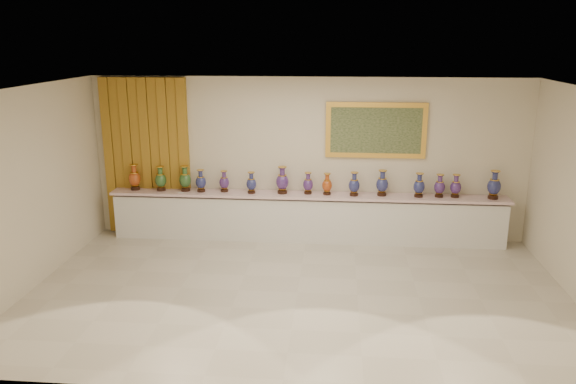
% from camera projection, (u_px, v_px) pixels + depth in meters
% --- Properties ---
extents(ground, '(8.00, 8.00, 0.00)m').
position_uv_depth(ground, '(297.00, 292.00, 8.36)').
color(ground, beige).
rests_on(ground, ground).
extents(room, '(8.00, 8.00, 8.00)m').
position_uv_depth(room, '(182.00, 153.00, 10.49)').
color(room, beige).
rests_on(room, ground).
extents(counter, '(7.28, 0.48, 0.90)m').
position_uv_depth(counter, '(306.00, 218.00, 10.43)').
color(counter, white).
rests_on(counter, ground).
extents(vase_0, '(0.29, 0.29, 0.49)m').
position_uv_depth(vase_0, '(135.00, 178.00, 10.52)').
color(vase_0, black).
rests_on(vase_0, counter).
extents(vase_1, '(0.26, 0.26, 0.46)m').
position_uv_depth(vase_1, '(161.00, 180.00, 10.47)').
color(vase_1, black).
rests_on(vase_1, counter).
extents(vase_2, '(0.24, 0.24, 0.48)m').
position_uv_depth(vase_2, '(185.00, 180.00, 10.44)').
color(vase_2, black).
rests_on(vase_2, counter).
extents(vase_3, '(0.23, 0.23, 0.42)m').
position_uv_depth(vase_3, '(201.00, 182.00, 10.40)').
color(vase_3, black).
rests_on(vase_3, counter).
extents(vase_4, '(0.22, 0.22, 0.40)m').
position_uv_depth(vase_4, '(224.00, 182.00, 10.41)').
color(vase_4, black).
rests_on(vase_4, counter).
extents(vase_5, '(0.24, 0.24, 0.40)m').
position_uv_depth(vase_5, '(251.00, 184.00, 10.29)').
color(vase_5, black).
rests_on(vase_5, counter).
extents(vase_6, '(0.24, 0.24, 0.50)m').
position_uv_depth(vase_6, '(282.00, 181.00, 10.27)').
color(vase_6, black).
rests_on(vase_6, counter).
extents(vase_7, '(0.20, 0.20, 0.40)m').
position_uv_depth(vase_7, '(308.00, 184.00, 10.26)').
color(vase_7, black).
rests_on(vase_7, counter).
extents(vase_8, '(0.24, 0.24, 0.40)m').
position_uv_depth(vase_8, '(327.00, 185.00, 10.21)').
color(vase_8, black).
rests_on(vase_8, counter).
extents(vase_9, '(0.26, 0.26, 0.44)m').
position_uv_depth(vase_9, '(354.00, 185.00, 10.13)').
color(vase_9, black).
rests_on(vase_9, counter).
extents(vase_10, '(0.27, 0.27, 0.47)m').
position_uv_depth(vase_10, '(382.00, 184.00, 10.14)').
color(vase_10, black).
rests_on(vase_10, counter).
extents(vase_11, '(0.22, 0.22, 0.44)m').
position_uv_depth(vase_11, '(419.00, 186.00, 10.05)').
color(vase_11, black).
rests_on(vase_11, counter).
extents(vase_12, '(0.23, 0.23, 0.42)m').
position_uv_depth(vase_12, '(440.00, 187.00, 10.05)').
color(vase_12, black).
rests_on(vase_12, counter).
extents(vase_13, '(0.23, 0.23, 0.42)m').
position_uv_depth(vase_13, '(456.00, 187.00, 10.03)').
color(vase_13, black).
rests_on(vase_13, counter).
extents(vase_14, '(0.29, 0.29, 0.51)m').
position_uv_depth(vase_14, '(494.00, 186.00, 9.93)').
color(vase_14, black).
rests_on(vase_14, counter).
extents(label_card, '(0.10, 0.06, 0.00)m').
position_uv_depth(label_card, '(181.00, 193.00, 10.37)').
color(label_card, white).
rests_on(label_card, counter).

